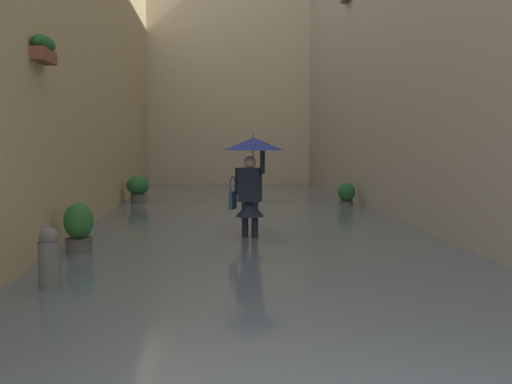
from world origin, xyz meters
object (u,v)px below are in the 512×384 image
(potted_plant_far_right, at_px, (79,231))
(mooring_bollard, at_px, (50,264))
(person_wading, at_px, (252,167))
(potted_plant_mid_left, at_px, (346,196))
(potted_plant_near_right, at_px, (138,189))

(potted_plant_far_right, height_order, mooring_bollard, potted_plant_far_right)
(person_wading, xyz_separation_m, mooring_bollard, (2.60, 3.39, -0.98))
(potted_plant_mid_left, bearing_deg, potted_plant_near_right, -11.71)
(potted_plant_far_right, bearing_deg, person_wading, -157.15)
(person_wading, relative_size, potted_plant_near_right, 2.20)
(person_wading, bearing_deg, potted_plant_near_right, -66.18)
(person_wading, height_order, potted_plant_far_right, person_wading)
(potted_plant_near_right, bearing_deg, person_wading, 113.82)
(person_wading, relative_size, potted_plant_far_right, 2.19)
(potted_plant_near_right, height_order, potted_plant_far_right, potted_plant_far_right)
(potted_plant_near_right, bearing_deg, mooring_bollard, 90.61)
(potted_plant_near_right, distance_m, potted_plant_mid_left, 5.68)
(person_wading, relative_size, potted_plant_mid_left, 2.63)
(person_wading, distance_m, potted_plant_mid_left, 5.82)
(potted_plant_mid_left, relative_size, mooring_bollard, 0.88)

